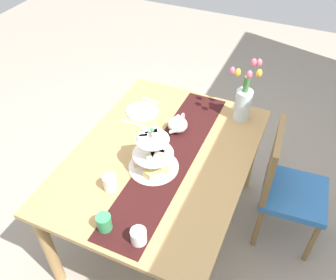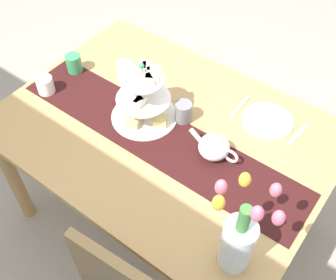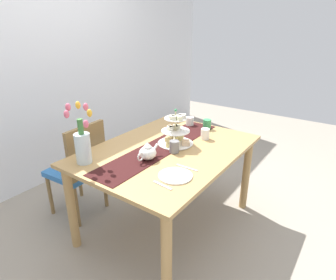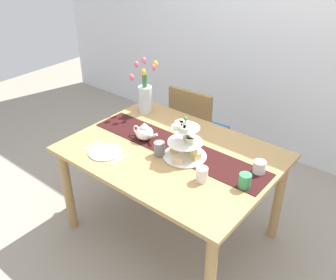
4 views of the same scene
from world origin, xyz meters
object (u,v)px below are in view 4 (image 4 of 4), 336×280
object	(u,v)px
dining_table	(171,163)
teapot	(144,132)
mug_orange	(245,181)
tulip_vase	(145,94)
chair_left	(196,128)
knife_left	(120,160)
mug_white_text	(202,174)
fork_left	(91,145)
mug_grey	(159,148)
tiered_cake_stand	(185,144)
dinner_plate_left	(105,152)
cream_jug	(259,167)

from	to	relation	value
dining_table	teapot	distance (m)	0.30
mug_orange	tulip_vase	bearing A→B (deg)	161.38
teapot	mug_orange	bearing A→B (deg)	-2.81
chair_left	knife_left	xyz separation A→B (m)	(0.12, -1.07, 0.26)
chair_left	mug_white_text	size ratio (longest dim) A/B	9.58
mug_white_text	knife_left	bearing A→B (deg)	-164.04
fork_left	mug_orange	size ratio (longest dim) A/B	1.58
fork_left	mug_white_text	bearing A→B (deg)	10.67
mug_grey	mug_orange	world-z (taller)	mug_grey
tiered_cake_stand	knife_left	world-z (taller)	tiered_cake_stand
chair_left	mug_grey	xyz separation A→B (m)	(0.28, -0.85, 0.31)
dinner_plate_left	mug_grey	size ratio (longest dim) A/B	2.42
cream_jug	mug_grey	size ratio (longest dim) A/B	0.89
chair_left	mug_orange	bearing A→B (deg)	-41.10
chair_left	mug_grey	world-z (taller)	chair_left
teapot	dinner_plate_left	bearing A→B (deg)	-106.22
dining_table	cream_jug	size ratio (longest dim) A/B	17.03
dining_table	tulip_vase	distance (m)	0.71
teapot	mug_white_text	xyz separation A→B (m)	(0.61, -0.15, -0.01)
chair_left	knife_left	size ratio (longest dim) A/B	5.35
knife_left	mug_grey	xyz separation A→B (m)	(0.17, 0.22, 0.05)
tulip_vase	cream_jug	xyz separation A→B (m)	(1.15, -0.20, -0.11)
teapot	mug_orange	world-z (taller)	teapot
dinner_plate_left	mug_grey	bearing A→B (deg)	35.35
knife_left	mug_orange	distance (m)	0.84
tulip_vase	mug_white_text	world-z (taller)	tulip_vase
chair_left	tiered_cake_stand	size ratio (longest dim) A/B	2.99
dining_table	tiered_cake_stand	size ratio (longest dim) A/B	4.76
dining_table	fork_left	world-z (taller)	fork_left
mug_orange	knife_left	bearing A→B (deg)	-161.37
fork_left	knife_left	world-z (taller)	same
cream_jug	fork_left	size ratio (longest dim) A/B	0.57
tiered_cake_stand	mug_white_text	distance (m)	0.29
tulip_vase	cream_jug	world-z (taller)	tulip_vase
tiered_cake_stand	teapot	size ratio (longest dim) A/B	1.28
chair_left	fork_left	size ratio (longest dim) A/B	6.07
cream_jug	knife_left	size ratio (longest dim) A/B	0.50
chair_left	tiered_cake_stand	bearing A→B (deg)	-60.19
dining_table	knife_left	bearing A→B (deg)	-122.74
cream_jug	tulip_vase	bearing A→B (deg)	170.31
teapot	knife_left	xyz separation A→B (m)	(0.05, -0.31, -0.06)
chair_left	dinner_plate_left	size ratio (longest dim) A/B	3.96
mug_white_text	tulip_vase	bearing A→B (deg)	151.49
tiered_cake_stand	mug_orange	xyz separation A→B (m)	(0.48, -0.04, -0.05)
dining_table	dinner_plate_left	xyz separation A→B (m)	(-0.34, -0.31, 0.11)
knife_left	mug_grey	world-z (taller)	mug_grey
dining_table	mug_orange	bearing A→B (deg)	-4.01
mug_white_text	mug_orange	bearing A→B (deg)	24.53
dinner_plate_left	mug_white_text	world-z (taller)	mug_white_text
cream_jug	mug_orange	world-z (taller)	mug_orange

